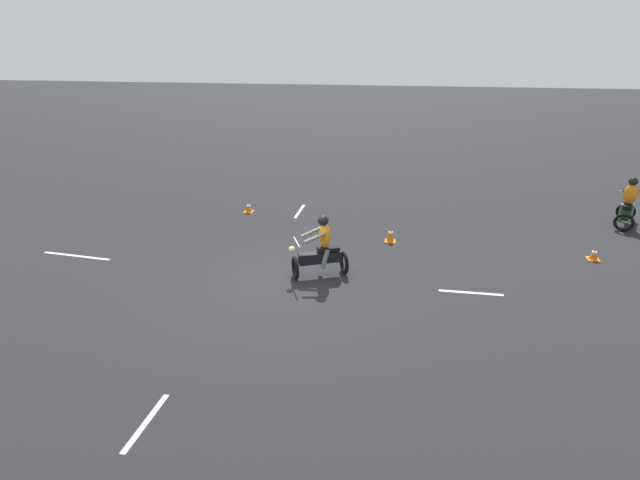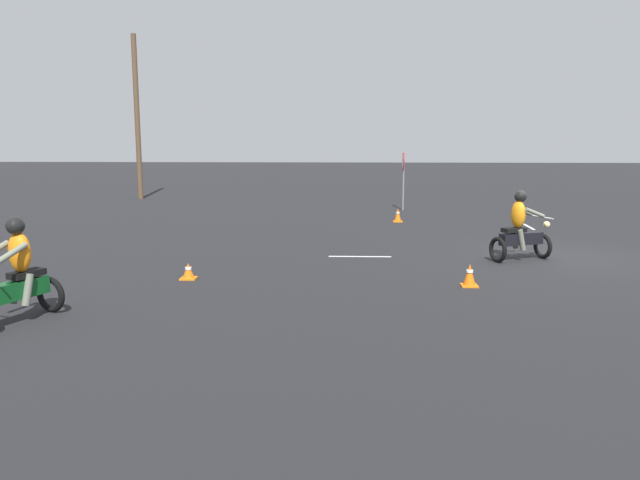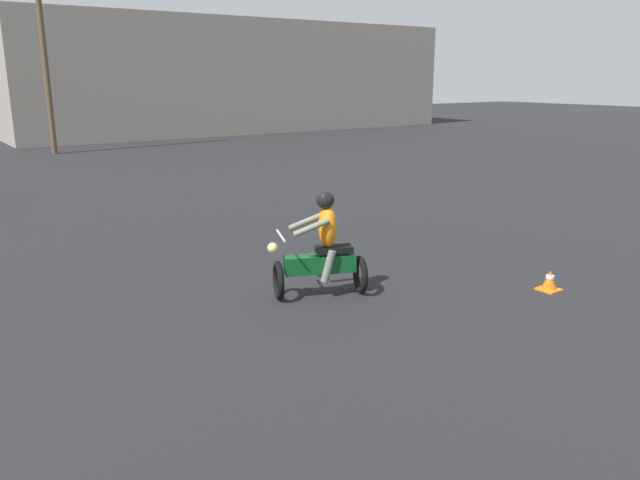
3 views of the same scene
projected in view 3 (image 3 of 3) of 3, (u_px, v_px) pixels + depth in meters
The scene contains 4 objects.
motorcycle_rider_background at pixel (322, 251), 9.53m from camera, with size 1.54×1.10×1.66m.
traffic_cone_mid_left at pixel (550, 281), 9.92m from camera, with size 0.32×0.32×0.33m.
utility_pole_far at pixel (41, 23), 26.17m from camera, with size 0.24×0.24×10.99m, color brown.
building_backdrop at pixel (227, 77), 40.18m from camera, with size 27.45×9.70×6.59m, color gray.
Camera 3 is at (-11.24, 2.66, 3.31)m, focal length 35.00 mm.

